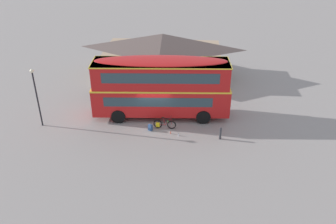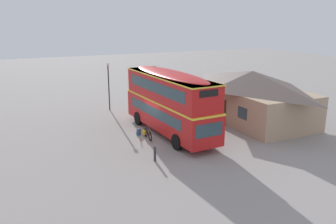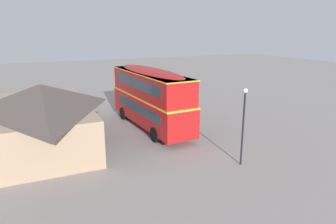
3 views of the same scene
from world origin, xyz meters
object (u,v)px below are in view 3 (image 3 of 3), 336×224
Objects in this scene: street_lamp at (244,118)px; kerb_bollard at (163,106)px; backpack_on_ground at (179,123)px; water_bottle_clear_plastic at (174,117)px; double_decker_bus at (150,96)px; water_bottle_red_squeeze at (175,119)px; touring_bicycle at (171,119)px.

kerb_bollard is (13.38, -0.99, -2.34)m from street_lamp.
street_lamp reaches higher than backpack_on_ground.
backpack_on_ground is 2.21m from water_bottle_clear_plastic.
double_decker_bus is 3.81m from water_bottle_red_squeeze.
water_bottle_red_squeeze is 10.20m from street_lamp.
street_lamp reaches higher than touring_bicycle.
kerb_bollard is (4.11, -1.17, 0.13)m from touring_bicycle.
double_decker_bus is 4.14m from water_bottle_clear_plastic.
backpack_on_ground is 5.17m from kerb_bollard.
water_bottle_clear_plastic is at bearing -19.80° from water_bottle_red_squeeze.
water_bottle_red_squeeze is at bearing -14.45° from backpack_on_ground.
double_decker_bus reaches higher than street_lamp.
water_bottle_clear_plastic is (1.13, -0.94, -0.27)m from touring_bicycle.
double_decker_bus is 9.17m from street_lamp.
backpack_on_ground is at bearing 165.55° from water_bottle_red_squeeze.
double_decker_bus reaches higher than water_bottle_clear_plastic.
street_lamp is (-8.28, 0.16, 2.58)m from backpack_on_ground.
water_bottle_red_squeeze is 0.05× the size of street_lamp.
kerb_bollard is (5.10, -0.83, 0.23)m from backpack_on_ground.
backpack_on_ground is at bearing -105.30° from double_decker_bus.
backpack_on_ground reaches higher than water_bottle_clear_plastic.
street_lamp is at bearing -166.46° from double_decker_bus.
street_lamp reaches higher than water_bottle_red_squeeze.
kerb_bollard reaches higher than backpack_on_ground.
street_lamp is 4.74× the size of kerb_bollard.
water_bottle_clear_plastic is at bearing 175.62° from kerb_bollard.
street_lamp is (-9.26, -0.18, 2.47)m from touring_bicycle.
water_bottle_red_squeeze is (0.55, -0.73, -0.26)m from touring_bicycle.
street_lamp is 13.62m from kerb_bollard.
kerb_bollard is (2.98, -0.23, 0.40)m from water_bottle_clear_plastic.
kerb_bollard is at bearing -9.29° from backpack_on_ground.
double_decker_bus is 3.37m from backpack_on_ground.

